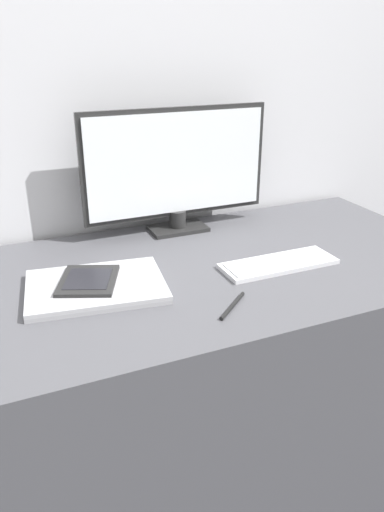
{
  "coord_description": "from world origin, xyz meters",
  "views": [
    {
      "loc": [
        -0.46,
        -0.94,
        1.32
      ],
      "look_at": [
        -0.0,
        0.11,
        0.81
      ],
      "focal_mm": 35.0,
      "sensor_mm": 36.0,
      "label": 1
    }
  ],
  "objects_px": {
    "laptop": "(96,287)",
    "keyboard": "(279,263)",
    "ereader": "(88,280)",
    "pen": "(233,306)",
    "monitor": "(177,168)"
  },
  "relations": [
    {
      "from": "laptop",
      "to": "keyboard",
      "type": "bearing_deg",
      "value": -6.54
    },
    {
      "from": "monitor",
      "to": "keyboard",
      "type": "bearing_deg",
      "value": -67.86
    },
    {
      "from": "laptop",
      "to": "pen",
      "type": "xyz_separation_m",
      "value": [
        0.27,
        -0.21,
        -0.01
      ]
    },
    {
      "from": "monitor",
      "to": "pen",
      "type": "bearing_deg",
      "value": -97.87
    },
    {
      "from": "keyboard",
      "to": "ereader",
      "type": "relative_size",
      "value": 1.6
    },
    {
      "from": "pen",
      "to": "monitor",
      "type": "bearing_deg",
      "value": 82.13
    },
    {
      "from": "monitor",
      "to": "ereader",
      "type": "distance_m",
      "value": 0.49
    },
    {
      "from": "keyboard",
      "to": "laptop",
      "type": "distance_m",
      "value": 0.49
    },
    {
      "from": "monitor",
      "to": "pen",
      "type": "relative_size",
      "value": 5.55
    },
    {
      "from": "laptop",
      "to": "ereader",
      "type": "height_order",
      "value": "ereader"
    },
    {
      "from": "keyboard",
      "to": "laptop",
      "type": "xyz_separation_m",
      "value": [
        -0.48,
        0.06,
        0.0
      ]
    },
    {
      "from": "ereader",
      "to": "laptop",
      "type": "bearing_deg",
      "value": -36.58
    },
    {
      "from": "laptop",
      "to": "ereader",
      "type": "distance_m",
      "value": 0.02
    },
    {
      "from": "ereader",
      "to": "keyboard",
      "type": "bearing_deg",
      "value": -7.62
    },
    {
      "from": "monitor",
      "to": "keyboard",
      "type": "height_order",
      "value": "monitor"
    }
  ]
}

